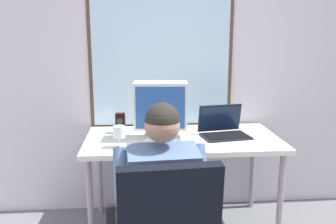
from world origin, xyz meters
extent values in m
cube|color=silver|center=(0.00, 1.98, 1.33)|extent=(5.16, 0.06, 2.67)
cube|color=#4C3828|center=(-0.34, 1.95, 1.33)|extent=(1.20, 0.01, 1.18)
cube|color=silver|center=(-0.34, 1.94, 1.33)|extent=(1.14, 0.02, 1.12)
cylinder|color=gray|center=(-0.88, 1.23, 0.36)|extent=(0.04, 0.04, 0.72)
cylinder|color=gray|center=(0.46, 1.23, 0.36)|extent=(0.04, 0.04, 0.72)
cylinder|color=gray|center=(-0.88, 1.86, 0.36)|extent=(0.04, 0.04, 0.72)
cylinder|color=gray|center=(0.46, 1.86, 0.36)|extent=(0.04, 0.04, 0.72)
cube|color=silver|center=(-0.21, 1.55, 0.74)|extent=(1.46, 0.75, 0.04)
cube|color=black|center=(-0.40, 0.51, 0.69)|extent=(0.51, 0.14, 0.50)
cube|color=black|center=(-0.13, 0.76, 0.54)|extent=(0.08, 0.37, 0.02)
cube|color=black|center=(-0.70, 0.72, 0.54)|extent=(0.08, 0.37, 0.02)
cylinder|color=navy|center=(-0.27, 0.99, 0.44)|extent=(0.18, 0.43, 0.15)
cylinder|color=navy|center=(-0.59, 0.97, 0.44)|extent=(0.18, 0.43, 0.15)
cube|color=slate|center=(-0.42, 0.77, 0.69)|extent=(0.40, 0.31, 0.52)
sphere|color=#A3765D|center=(-0.42, 0.77, 1.06)|extent=(0.19, 0.19, 0.19)
sphere|color=black|center=(-0.42, 0.77, 1.09)|extent=(0.19, 0.19, 0.19)
cylinder|color=slate|center=(-0.20, 0.84, 0.78)|extent=(0.10, 0.21, 0.29)
cylinder|color=#A3765D|center=(-0.21, 0.93, 0.64)|extent=(0.09, 0.20, 0.26)
sphere|color=#A3765D|center=(-0.21, 0.97, 0.62)|extent=(0.09, 0.09, 0.09)
cylinder|color=slate|center=(-0.64, 0.81, 0.78)|extent=(0.11, 0.22, 0.29)
cylinder|color=#A3765D|center=(-0.65, 0.95, 0.73)|extent=(0.08, 0.10, 0.27)
sphere|color=#A3765D|center=(-0.66, 1.04, 0.80)|extent=(0.09, 0.09, 0.09)
cube|color=beige|center=(-0.38, 1.54, 0.77)|extent=(0.27, 0.22, 0.02)
cylinder|color=beige|center=(-0.38, 1.54, 0.81)|extent=(0.04, 0.04, 0.06)
cube|color=silver|center=(-0.38, 1.54, 1.01)|extent=(0.41, 0.22, 0.35)
cube|color=#264C8C|center=(-0.39, 1.45, 1.01)|extent=(0.35, 0.04, 0.31)
cube|color=black|center=(0.12, 1.52, 0.77)|extent=(0.38, 0.28, 0.02)
cube|color=black|center=(0.12, 1.52, 0.78)|extent=(0.35, 0.25, 0.00)
cube|color=black|center=(0.10, 1.65, 0.88)|extent=(0.35, 0.10, 0.22)
cube|color=#0F1933|center=(0.10, 1.64, 0.88)|extent=(0.33, 0.09, 0.19)
cylinder|color=silver|center=(-0.68, 1.34, 0.76)|extent=(0.07, 0.07, 0.00)
cylinder|color=silver|center=(-0.68, 1.34, 0.80)|extent=(0.01, 0.01, 0.07)
cylinder|color=silver|center=(-0.68, 1.34, 0.87)|extent=(0.08, 0.08, 0.08)
cylinder|color=#5A0524|center=(-0.68, 1.34, 0.85)|extent=(0.08, 0.08, 0.04)
cube|color=black|center=(-0.68, 1.71, 0.84)|extent=(0.08, 0.07, 0.16)
cylinder|color=#333338|center=(-0.69, 1.68, 0.86)|extent=(0.05, 0.01, 0.05)
camera|label=1|loc=(-0.54, -1.07, 1.53)|focal=38.53mm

